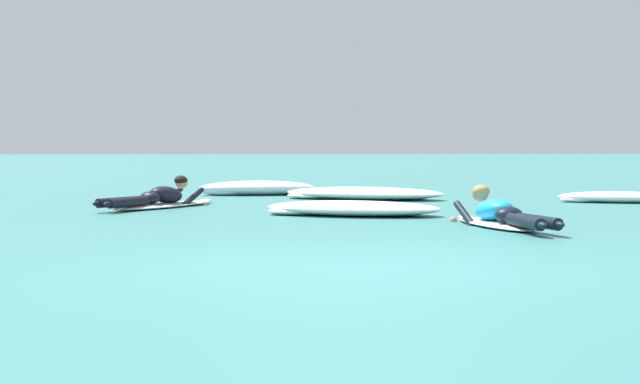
% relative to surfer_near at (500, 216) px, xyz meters
% --- Properties ---
extents(ground_plane, '(120.00, 120.00, 0.00)m').
position_rel_surfer_near_xyz_m(ground_plane, '(-2.04, 6.60, -0.14)').
color(ground_plane, '#387A75').
extents(surfer_near, '(0.88, 2.48, 0.53)m').
position_rel_surfer_near_xyz_m(surfer_near, '(0.00, 0.00, 0.00)').
color(surfer_near, white).
rests_on(surfer_near, ground).
extents(surfer_far, '(1.81, 2.49, 0.55)m').
position_rel_surfer_near_xyz_m(surfer_far, '(-4.45, 3.66, -0.01)').
color(surfer_far, white).
rests_on(surfer_far, ground).
extents(whitewater_front, '(2.27, 0.82, 0.28)m').
position_rel_surfer_near_xyz_m(whitewater_front, '(-2.93, 7.04, -0.01)').
color(whitewater_front, white).
rests_on(whitewater_front, ground).
extents(whitewater_mid_left, '(2.72, 1.85, 0.21)m').
position_rel_surfer_near_xyz_m(whitewater_mid_left, '(-1.58, 1.97, -0.05)').
color(whitewater_mid_left, white).
rests_on(whitewater_mid_left, ground).
extents(whitewater_mid_right, '(3.14, 2.20, 0.22)m').
position_rel_surfer_near_xyz_m(whitewater_mid_right, '(-1.01, 5.60, -0.04)').
color(whitewater_mid_right, white).
rests_on(whitewater_mid_right, ground).
extents(whitewater_back, '(2.09, 1.15, 0.19)m').
position_rel_surfer_near_xyz_m(whitewater_back, '(3.19, 4.38, -0.05)').
color(whitewater_back, white).
rests_on(whitewater_back, ground).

